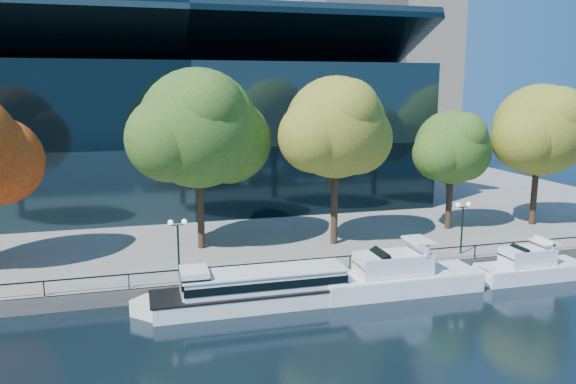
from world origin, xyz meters
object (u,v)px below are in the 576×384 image
object	(u,v)px
tour_boat	(252,288)
tree_4	(454,149)
cruiser_far	(527,267)
tree_2	(201,131)
tree_5	(541,132)
lamp_2	(463,216)
lamp_1	(178,235)
cruiser_near	(393,276)
tree_3	(338,130)

from	to	relation	value
tour_boat	tree_4	xyz separation A→B (m)	(20.48, 10.89, 7.09)
cruiser_far	tree_4	size ratio (longest dim) A/B	0.84
tree_2	cruiser_far	bearing A→B (deg)	-26.03
cruiser_far	tree_5	size ratio (longest dim) A/B	0.70
tree_5	lamp_2	distance (m)	14.65
lamp_1	tree_4	bearing A→B (deg)	16.23
tree_2	lamp_2	bearing A→B (deg)	-19.64
cruiser_far	tree_5	distance (m)	16.24
cruiser_near	lamp_1	bearing A→B (deg)	164.83
tour_boat	lamp_1	size ratio (longest dim) A/B	3.58
tree_2	tree_3	world-z (taller)	tree_2
tree_3	lamp_2	bearing A→B (deg)	-32.13
tour_boat	lamp_1	distance (m)	6.28
cruiser_far	lamp_2	size ratio (longest dim) A/B	2.23
tour_boat	tree_2	size ratio (longest dim) A/B	1.02
tour_boat	tree_2	xyz separation A→B (m)	(-1.75, 10.44, 9.14)
cruiser_far	tree_2	bearing A→B (deg)	153.97
tree_4	lamp_2	distance (m)	9.00
tree_2	tree_3	xyz separation A→B (m)	(10.59, -1.54, -0.00)
tree_3	tree_5	distance (m)	20.18
tree_3	tour_boat	bearing A→B (deg)	-134.81
lamp_2	tree_3	bearing A→B (deg)	147.87
tree_2	cruiser_near	bearing A→B (deg)	-42.62
cruiser_near	tree_2	bearing A→B (deg)	137.38
tour_boat	tree_3	distance (m)	15.52
cruiser_far	tree_4	bearing A→B (deg)	87.88
cruiser_near	lamp_1	xyz separation A→B (m)	(-13.88, 3.76, 2.88)
lamp_1	lamp_2	bearing A→B (deg)	0.00
cruiser_near	tree_5	bearing A→B (deg)	28.13
tour_boat	tree_4	distance (m)	24.25
cruiser_near	tree_5	size ratio (longest dim) A/B	0.95
tour_boat	tree_3	bearing A→B (deg)	45.19
tree_3	tree_4	xyz separation A→B (m)	(11.63, 1.99, -2.05)
tree_5	cruiser_far	bearing A→B (deg)	-130.36
tree_2	tree_4	bearing A→B (deg)	1.16
tree_5	tree_4	bearing A→B (deg)	175.75
tree_2	lamp_2	world-z (taller)	tree_2
lamp_1	tree_2	bearing A→B (deg)	69.90
tour_boat	tree_3	size ratio (longest dim) A/B	1.07
lamp_2	tree_4	bearing A→B (deg)	65.04
tree_5	cruiser_near	bearing A→B (deg)	-151.87
lamp_1	tree_5	bearing A→B (deg)	11.18
cruiser_far	lamp_1	size ratio (longest dim) A/B	2.23
tour_boat	lamp_2	size ratio (longest dim) A/B	3.58
tour_boat	tree_5	xyz separation A→B (m)	(28.97, 10.26, 8.43)
tour_boat	cruiser_far	bearing A→B (deg)	-0.61
cruiser_far	tree_2	xyz separation A→B (m)	(-21.81, 10.65, 9.37)
tree_2	tree_5	size ratio (longest dim) A/B	1.09
cruiser_near	cruiser_far	bearing A→B (deg)	-0.83
cruiser_far	tree_3	world-z (taller)	tree_3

